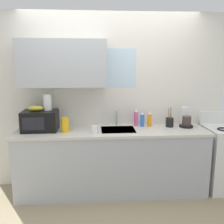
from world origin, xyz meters
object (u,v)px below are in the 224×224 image
(banana_bunch, at_px, (36,108))
(paper_towel_roll, at_px, (48,102))
(microwave, at_px, (40,121))
(dish_soap_bottle_pink, at_px, (136,118))
(utensil_crock, at_px, (170,122))
(dish_soap_bottle_orange, at_px, (150,119))
(mug_white, at_px, (95,130))
(cereal_canister, at_px, (65,125))
(dish_soap_bottle_blue, at_px, (142,120))
(coffee_maker, at_px, (186,120))

(banana_bunch, distance_m, paper_towel_roll, 0.18)
(microwave, distance_m, dish_soap_bottle_pink, 1.34)
(utensil_crock, bearing_deg, microwave, -177.73)
(banana_bunch, height_order, utensil_crock, banana_bunch)
(dish_soap_bottle_orange, bearing_deg, mug_white, -158.50)
(utensil_crock, bearing_deg, dish_soap_bottle_pink, 169.64)
(microwave, height_order, paper_towel_roll, paper_towel_roll)
(dish_soap_bottle_orange, xyz_separation_m, cereal_canister, (-1.18, -0.22, -0.00))
(banana_bunch, height_order, dish_soap_bottle_pink, banana_bunch)
(dish_soap_bottle_blue, distance_m, cereal_canister, 1.09)
(microwave, relative_size, banana_bunch, 2.30)
(utensil_crock, bearing_deg, dish_soap_bottle_orange, 169.65)
(dish_soap_bottle_orange, distance_m, cereal_canister, 1.20)
(dish_soap_bottle_pink, distance_m, dish_soap_bottle_orange, 0.19)
(microwave, xyz_separation_m, banana_bunch, (-0.05, 0.00, 0.17))
(dish_soap_bottle_pink, distance_m, cereal_canister, 1.02)
(banana_bunch, height_order, mug_white, banana_bunch)
(banana_bunch, height_order, paper_towel_roll, paper_towel_roll)
(dish_soap_bottle_orange, xyz_separation_m, utensil_crock, (0.28, -0.05, -0.03))
(dish_soap_bottle_blue, bearing_deg, utensil_crock, -7.11)
(mug_white, xyz_separation_m, utensil_crock, (1.07, 0.26, 0.02))
(dish_soap_bottle_blue, height_order, utensil_crock, utensil_crock)
(banana_bunch, relative_size, paper_towel_roll, 0.91)
(paper_towel_roll, xyz_separation_m, dish_soap_bottle_blue, (1.31, 0.07, -0.28))
(mug_white, bearing_deg, cereal_canister, 166.98)
(dish_soap_bottle_orange, bearing_deg, dish_soap_bottle_blue, -178.38)
(coffee_maker, relative_size, dish_soap_bottle_blue, 1.32)
(microwave, xyz_separation_m, paper_towel_roll, (0.10, 0.05, 0.24))
(paper_towel_roll, bearing_deg, microwave, -152.83)
(microwave, bearing_deg, mug_white, -14.48)
(paper_towel_roll, distance_m, mug_white, 0.75)
(microwave, distance_m, dish_soap_bottle_orange, 1.52)
(dish_soap_bottle_blue, bearing_deg, dish_soap_bottle_pink, 155.71)
(banana_bunch, xyz_separation_m, dish_soap_bottle_blue, (1.46, 0.12, -0.21))
(dish_soap_bottle_pink, bearing_deg, microwave, -173.25)
(paper_towel_roll, distance_m, dish_soap_bottle_blue, 1.34)
(microwave, relative_size, paper_towel_roll, 2.09)
(cereal_canister, bearing_deg, dish_soap_bottle_orange, 10.62)
(microwave, bearing_deg, coffee_maker, 1.69)
(coffee_maker, xyz_separation_m, dish_soap_bottle_orange, (-0.51, 0.06, -0.01))
(microwave, distance_m, mug_white, 0.76)
(cereal_canister, distance_m, mug_white, 0.40)
(banana_bunch, xyz_separation_m, dish_soap_bottle_pink, (1.38, 0.16, -0.19))
(dish_soap_bottle_orange, distance_m, utensil_crock, 0.29)
(dish_soap_bottle_pink, bearing_deg, coffee_maker, -7.93)
(banana_bunch, relative_size, mug_white, 2.11)
(cereal_canister, bearing_deg, mug_white, -13.02)
(coffee_maker, distance_m, dish_soap_bottle_pink, 0.71)
(dish_soap_bottle_pink, height_order, cereal_canister, dish_soap_bottle_pink)
(microwave, relative_size, dish_soap_bottle_pink, 1.90)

